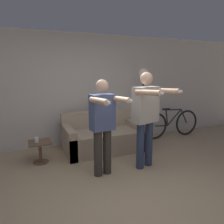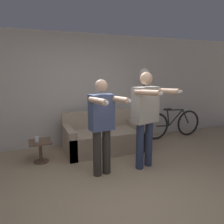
{
  "view_description": "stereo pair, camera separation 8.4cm",
  "coord_description": "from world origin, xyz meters",
  "px_view_note": "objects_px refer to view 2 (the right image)",
  "views": [
    {
      "loc": [
        -1.31,
        -2.52,
        1.73
      ],
      "look_at": [
        0.27,
        1.29,
        0.96
      ],
      "focal_mm": 35.0,
      "sensor_mm": 36.0,
      "label": 1
    },
    {
      "loc": [
        -1.23,
        -2.55,
        1.73
      ],
      "look_at": [
        0.27,
        1.29,
        0.96
      ],
      "focal_mm": 35.0,
      "sensor_mm": 36.0,
      "label": 2
    }
  ],
  "objects_px": {
    "cat": "(101,107)",
    "floor_lamp": "(144,84)",
    "couch": "(103,138)",
    "bicycle": "(173,124)",
    "person_right": "(146,113)",
    "cup": "(37,139)",
    "side_table": "(40,147)",
    "person_left": "(102,122)"
  },
  "relations": [
    {
      "from": "couch",
      "to": "person_left",
      "type": "bearing_deg",
      "value": -109.84
    },
    {
      "from": "person_left",
      "to": "cup",
      "type": "height_order",
      "value": "person_left"
    },
    {
      "from": "floor_lamp",
      "to": "cup",
      "type": "xyz_separation_m",
      "value": [
        -2.43,
        -0.29,
        -0.96
      ]
    },
    {
      "from": "person_left",
      "to": "bicycle",
      "type": "xyz_separation_m",
      "value": [
        2.42,
        1.35,
        -0.55
      ]
    },
    {
      "from": "cat",
      "to": "side_table",
      "type": "bearing_deg",
      "value": -158.55
    },
    {
      "from": "couch",
      "to": "bicycle",
      "type": "bearing_deg",
      "value": 6.35
    },
    {
      "from": "couch",
      "to": "cat",
      "type": "height_order",
      "value": "cat"
    },
    {
      "from": "cat",
      "to": "side_table",
      "type": "xyz_separation_m",
      "value": [
        -1.41,
        -0.55,
        -0.61
      ]
    },
    {
      "from": "cat",
      "to": "floor_lamp",
      "type": "relative_size",
      "value": 0.24
    },
    {
      "from": "person_right",
      "to": "side_table",
      "type": "distance_m",
      "value": 2.11
    },
    {
      "from": "floor_lamp",
      "to": "person_right",
      "type": "bearing_deg",
      "value": -117.65
    },
    {
      "from": "side_table",
      "to": "person_left",
      "type": "bearing_deg",
      "value": -44.79
    },
    {
      "from": "couch",
      "to": "bicycle",
      "type": "distance_m",
      "value": 2.03
    },
    {
      "from": "person_right",
      "to": "bicycle",
      "type": "xyz_separation_m",
      "value": [
        1.61,
        1.35,
        -0.64
      ]
    },
    {
      "from": "couch",
      "to": "side_table",
      "type": "bearing_deg",
      "value": -171.76
    },
    {
      "from": "person_right",
      "to": "side_table",
      "type": "height_order",
      "value": "person_right"
    },
    {
      "from": "person_right",
      "to": "floor_lamp",
      "type": "distance_m",
      "value": 1.41
    },
    {
      "from": "cat",
      "to": "person_right",
      "type": "bearing_deg",
      "value": -76.86
    },
    {
      "from": "person_right",
      "to": "bicycle",
      "type": "height_order",
      "value": "person_right"
    },
    {
      "from": "couch",
      "to": "cat",
      "type": "bearing_deg",
      "value": 80.34
    },
    {
      "from": "person_right",
      "to": "cup",
      "type": "relative_size",
      "value": 17.29
    },
    {
      "from": "cup",
      "to": "side_table",
      "type": "bearing_deg",
      "value": 22.86
    },
    {
      "from": "cat",
      "to": "bicycle",
      "type": "bearing_deg",
      "value": -3.92
    },
    {
      "from": "cup",
      "to": "person_left",
      "type": "bearing_deg",
      "value": -42.45
    },
    {
      "from": "couch",
      "to": "cat",
      "type": "xyz_separation_m",
      "value": [
        0.06,
        0.36,
        0.64
      ]
    },
    {
      "from": "person_left",
      "to": "bicycle",
      "type": "distance_m",
      "value": 2.83
    },
    {
      "from": "person_left",
      "to": "cat",
      "type": "height_order",
      "value": "person_left"
    },
    {
      "from": "person_left",
      "to": "cup",
      "type": "bearing_deg",
      "value": 129.79
    },
    {
      "from": "person_left",
      "to": "cat",
      "type": "xyz_separation_m",
      "value": [
        0.47,
        1.49,
        -0.0
      ]
    },
    {
      "from": "cup",
      "to": "bicycle",
      "type": "bearing_deg",
      "value": 7.38
    },
    {
      "from": "couch",
      "to": "side_table",
      "type": "relative_size",
      "value": 4.04
    },
    {
      "from": "couch",
      "to": "bicycle",
      "type": "height_order",
      "value": "couch"
    },
    {
      "from": "person_left",
      "to": "floor_lamp",
      "type": "distance_m",
      "value": 1.94
    },
    {
      "from": "cat",
      "to": "cup",
      "type": "bearing_deg",
      "value": -158.5
    },
    {
      "from": "couch",
      "to": "person_left",
      "type": "height_order",
      "value": "person_left"
    },
    {
      "from": "floor_lamp",
      "to": "bicycle",
      "type": "distance_m",
      "value": 1.46
    },
    {
      "from": "person_left",
      "to": "floor_lamp",
      "type": "bearing_deg",
      "value": 32.0
    },
    {
      "from": "side_table",
      "to": "cat",
      "type": "bearing_deg",
      "value": 21.45
    },
    {
      "from": "side_table",
      "to": "cup",
      "type": "height_order",
      "value": "cup"
    },
    {
      "from": "cat",
      "to": "floor_lamp",
      "type": "bearing_deg",
      "value": -16.64
    },
    {
      "from": "cup",
      "to": "cat",
      "type": "bearing_deg",
      "value": 21.5
    },
    {
      "from": "couch",
      "to": "bicycle",
      "type": "relative_size",
      "value": 0.99
    }
  ]
}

